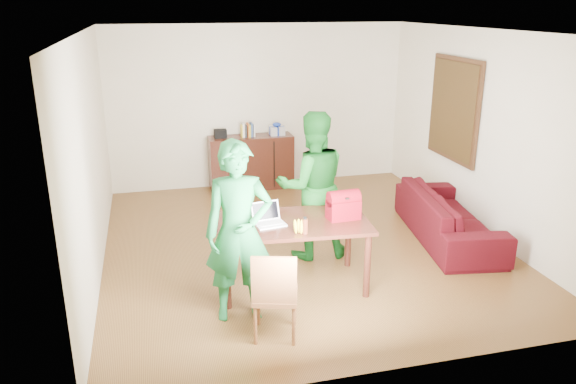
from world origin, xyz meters
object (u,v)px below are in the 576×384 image
object	(u,v)px
person_far	(312,186)
person_near	(239,232)
red_bag	(343,208)
bottle	(305,225)
table	(293,230)
chair	(275,311)
sofa	(448,216)
laptop	(270,221)

from	to	relation	value
person_far	person_near	bearing A→B (deg)	49.81
person_near	red_bag	bearing A→B (deg)	24.15
person_far	bottle	world-z (taller)	person_far
person_near	bottle	xyz separation A→B (m)	(0.70, 0.13, -0.05)
table	red_bag	world-z (taller)	red_bag
table	chair	bearing A→B (deg)	-108.85
table	sofa	bearing A→B (deg)	23.20
laptop	sofa	world-z (taller)	laptop
bottle	chair	bearing A→B (deg)	-127.55
chair	laptop	bearing A→B (deg)	96.68
table	red_bag	xyz separation A→B (m)	(0.56, -0.05, 0.22)
person_near	laptop	distance (m)	0.61
person_near	sofa	size ratio (longest dim) A/B	0.84
laptop	sofa	xyz separation A→B (m)	(2.61, 0.83, -0.50)
person_far	table	bearing A→B (deg)	61.17
chair	red_bag	size ratio (longest dim) A/B	2.61
chair	person_near	world-z (taller)	person_near
sofa	table	bearing A→B (deg)	117.40
laptop	bottle	bearing A→B (deg)	-54.64
laptop	red_bag	world-z (taller)	red_bag
bottle	sofa	size ratio (longest dim) A/B	0.08
person_near	laptop	size ratio (longest dim) A/B	5.34
person_far	sofa	bearing A→B (deg)	-176.23
red_bag	table	bearing A→B (deg)	170.91
table	bottle	size ratio (longest dim) A/B	9.56
chair	bottle	distance (m)	0.95
table	person_near	bearing A→B (deg)	-139.11
chair	person_far	xyz separation A→B (m)	(0.84, 1.66, 0.65)
person_far	laptop	bearing A→B (deg)	50.21
person_near	red_bag	distance (m)	1.30
chair	bottle	world-z (taller)	bottle
person_far	red_bag	size ratio (longest dim) A/B	5.29
bottle	red_bag	xyz separation A→B (m)	(0.52, 0.30, 0.04)
bottle	red_bag	size ratio (longest dim) A/B	0.52
bottle	sofa	world-z (taller)	bottle
person_far	chair	bearing A→B (deg)	65.13
person_far	sofa	distance (m)	2.01
table	person_near	world-z (taller)	person_near
person_near	person_far	distance (m)	1.64
person_far	red_bag	bearing A→B (deg)	101.01
chair	person_far	world-z (taller)	person_far
laptop	chair	bearing A→B (deg)	-108.23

